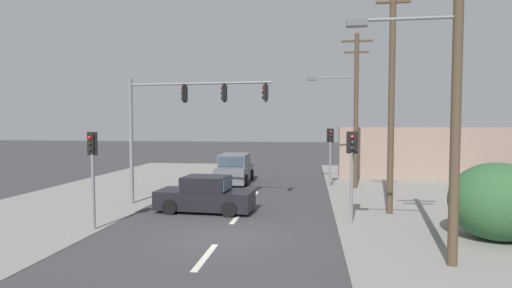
{
  "coord_description": "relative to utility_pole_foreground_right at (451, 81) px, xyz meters",
  "views": [
    {
      "loc": [
        3.01,
        -13.06,
        3.87
      ],
      "look_at": [
        0.65,
        4.0,
        2.98
      ],
      "focal_mm": 28.0,
      "sensor_mm": 36.0,
      "label": 1
    }
  ],
  "objects": [
    {
      "name": "utility_pole_foreground_right",
      "position": [
        0.0,
        0.0,
        0.0
      ],
      "size": [
        3.78,
        0.3,
        9.26
      ],
      "color": "#4C3D2B",
      "rests_on": "ground"
    },
    {
      "name": "lane_dash_near",
      "position": [
        -6.68,
        -0.2,
        -4.98
      ],
      "size": [
        0.2,
        2.4,
        0.01
      ],
      "primitive_type": "cube",
      "color": "silver",
      "rests_on": "ground"
    },
    {
      "name": "pedestal_signal_left_kerb",
      "position": [
        -11.49,
        2.14,
        -2.57
      ],
      "size": [
        0.44,
        0.31,
        3.56
      ],
      "color": "slate",
      "rests_on": "ground"
    },
    {
      "name": "utility_pole_background_right",
      "position": [
        -1.19,
        12.92,
        -0.06
      ],
      "size": [
        3.78,
        0.46,
        9.14
      ],
      "color": "#4C3D2B",
      "rests_on": "ground"
    },
    {
      "name": "traffic_signal_mast",
      "position": [
        -9.83,
        6.71,
        -0.63
      ],
      "size": [
        6.88,
        0.63,
        6.0
      ],
      "color": "slate",
      "rests_on": "ground"
    },
    {
      "name": "kerb_right_verge",
      "position": [
        2.32,
        3.8,
        -4.98
      ],
      "size": [
        10.0,
        44.0,
        0.02
      ],
      "primitive_type": "cube",
      "color": "gray",
      "rests_on": "ground"
    },
    {
      "name": "kerb_left_verge",
      "position": [
        -15.18,
        5.8,
        -4.98
      ],
      "size": [
        8.0,
        40.0,
        0.02
      ],
      "primitive_type": "cube",
      "color": "gray",
      "rests_on": "ground"
    },
    {
      "name": "lane_dash_far",
      "position": [
        -6.68,
        9.8,
        -4.98
      ],
      "size": [
        0.2,
        2.4,
        0.01
      ],
      "primitive_type": "cube",
      "color": "silver",
      "rests_on": "ground"
    },
    {
      "name": "suv_kerbside_parked",
      "position": [
        -8.59,
        14.23,
        -4.1
      ],
      "size": [
        2.13,
        4.58,
        1.9
      ],
      "color": "slate",
      "rests_on": "ground"
    },
    {
      "name": "ground_plane",
      "position": [
        -6.68,
        1.8,
        -4.99
      ],
      "size": [
        140.0,
        140.0,
        0.0
      ],
      "primitive_type": "plane",
      "color": "#3A3A3D"
    },
    {
      "name": "lane_dash_mid",
      "position": [
        -6.68,
        4.8,
        -4.98
      ],
      "size": [
        0.2,
        2.4,
        0.01
      ],
      "primitive_type": "cube",
      "color": "silver",
      "rests_on": "ground"
    },
    {
      "name": "sedan_crossing_left",
      "position": [
        -8.25,
        5.62,
        -4.28
      ],
      "size": [
        4.32,
        2.06,
        1.56
      ],
      "color": "black",
      "rests_on": "ground"
    },
    {
      "name": "shopfront_wall_far",
      "position": [
        4.32,
        17.8,
        -3.19
      ],
      "size": [
        12.0,
        1.0,
        3.6
      ],
      "primitive_type": "cube",
      "color": "gray",
      "rests_on": "ground"
    },
    {
      "name": "utility_pole_midground_right",
      "position": [
        -0.33,
        6.22,
        0.26
      ],
      "size": [
        1.8,
        0.26,
        10.01
      ],
      "color": "#4C3D2B",
      "rests_on": "ground"
    },
    {
      "name": "pedestal_signal_far_median",
      "position": [
        -2.51,
        13.37,
        -2.57
      ],
      "size": [
        0.44,
        0.31,
        3.56
      ],
      "color": "slate",
      "rests_on": "ground"
    },
    {
      "name": "pedestal_signal_right_kerb",
      "position": [
        -2.11,
        4.32,
        -2.57
      ],
      "size": [
        0.44,
        0.3,
        3.56
      ],
      "color": "slate",
      "rests_on": "ground"
    },
    {
      "name": "roadside_bush",
      "position": [
        2.58,
        2.68,
        -3.77
      ],
      "size": [
        3.2,
        2.75,
        2.58
      ],
      "color": "#2D5B33",
      "rests_on": "ground"
    }
  ]
}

